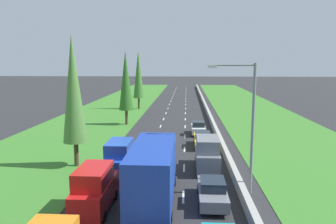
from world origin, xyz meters
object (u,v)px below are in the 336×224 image
at_px(blue_box_truck_centre_lane, 154,173).
at_px(white_hatchback_right_lane, 198,128).
at_px(poplar_tree_fourth, 138,75).
at_px(yellow_sedan_right_lane, 202,139).
at_px(grey_sedan_right_lane, 212,191).
at_px(street_light_mast, 248,119).
at_px(blue_van_left_lane, 120,158).
at_px(red_van_left_lane, 95,188).
at_px(grey_van_right_lane, 207,154).
at_px(poplar_tree_second, 73,90).
at_px(poplar_tree_third, 126,81).

relative_size(blue_box_truck_centre_lane, white_hatchback_right_lane, 2.41).
bearing_deg(poplar_tree_fourth, blue_box_truck_centre_lane, -80.20).
xyz_separation_m(blue_box_truck_centre_lane, yellow_sedan_right_lane, (3.75, 14.73, -1.37)).
height_order(blue_box_truck_centre_lane, yellow_sedan_right_lane, blue_box_truck_centre_lane).
height_order(grey_sedan_right_lane, street_light_mast, street_light_mast).
distance_m(blue_box_truck_centre_lane, blue_van_left_lane, 6.61).
relative_size(yellow_sedan_right_lane, blue_van_left_lane, 0.92).
xyz_separation_m(grey_sedan_right_lane, red_van_left_lane, (-7.26, -1.40, 0.59)).
xyz_separation_m(red_van_left_lane, blue_van_left_lane, (0.22, 6.39, 0.00)).
distance_m(red_van_left_lane, yellow_sedan_right_lane, 17.13).
height_order(grey_van_right_lane, poplar_tree_second, poplar_tree_second).
height_order(blue_box_truck_centre_lane, white_hatchback_right_lane, blue_box_truck_centre_lane).
bearing_deg(white_hatchback_right_lane, blue_van_left_lane, -114.69).
bearing_deg(grey_sedan_right_lane, yellow_sedan_right_lane, 89.74).
distance_m(blue_box_truck_centre_lane, red_van_left_lane, 3.73).
bearing_deg(grey_van_right_lane, street_light_mast, -64.02).
relative_size(blue_van_left_lane, street_light_mast, 0.54).
distance_m(blue_van_left_lane, poplar_tree_second, 7.08).
bearing_deg(white_hatchback_right_lane, blue_box_truck_centre_lane, -99.66).
relative_size(yellow_sedan_right_lane, poplar_tree_third, 0.42).
distance_m(grey_sedan_right_lane, blue_van_left_lane, 8.65).
xyz_separation_m(poplar_tree_fourth, street_light_mast, (13.45, -40.03, -1.44)).
bearing_deg(blue_van_left_lane, poplar_tree_second, 156.65).
bearing_deg(red_van_left_lane, poplar_tree_third, 96.69).
bearing_deg(street_light_mast, white_hatchback_right_lane, 98.22).
bearing_deg(red_van_left_lane, white_hatchback_right_lane, 71.63).
xyz_separation_m(blue_box_truck_centre_lane, grey_van_right_lane, (3.77, 7.23, -0.78)).
relative_size(yellow_sedan_right_lane, poplar_tree_second, 0.39).
xyz_separation_m(grey_van_right_lane, poplar_tree_third, (-10.54, 19.29, 5.00)).
xyz_separation_m(blue_box_truck_centre_lane, street_light_mast, (6.12, 2.39, 3.05)).
height_order(blue_box_truck_centre_lane, grey_van_right_lane, blue_box_truck_centre_lane).
distance_m(grey_sedan_right_lane, red_van_left_lane, 7.42).
bearing_deg(blue_van_left_lane, red_van_left_lane, -91.97).
bearing_deg(grey_sedan_right_lane, poplar_tree_fourth, 104.77).
xyz_separation_m(grey_sedan_right_lane, street_light_mast, (2.43, 1.74, 4.42)).
xyz_separation_m(red_van_left_lane, yellow_sedan_right_lane, (7.32, 15.47, -0.59)).
relative_size(blue_box_truck_centre_lane, poplar_tree_fourth, 0.84).
xyz_separation_m(grey_van_right_lane, poplar_tree_fourth, (-11.10, 35.20, 5.27)).
bearing_deg(grey_van_right_lane, white_hatchback_right_lane, 91.15).
distance_m(blue_box_truck_centre_lane, poplar_tree_third, 27.69).
height_order(red_van_left_lane, street_light_mast, street_light_mast).
bearing_deg(blue_van_left_lane, yellow_sedan_right_lane, 51.98).
bearing_deg(blue_van_left_lane, poplar_tree_third, 99.29).
bearing_deg(grey_sedan_right_lane, blue_box_truck_centre_lane, -169.89).
xyz_separation_m(red_van_left_lane, poplar_tree_fourth, (-3.76, 43.17, 5.27)).
height_order(blue_van_left_lane, poplar_tree_second, poplar_tree_second).
bearing_deg(grey_van_right_lane, poplar_tree_third, 118.64).
relative_size(grey_sedan_right_lane, grey_van_right_lane, 0.92).
relative_size(poplar_tree_fourth, street_light_mast, 1.25).
relative_size(yellow_sedan_right_lane, street_light_mast, 0.50).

